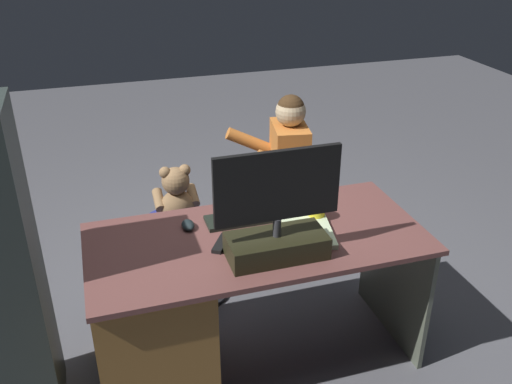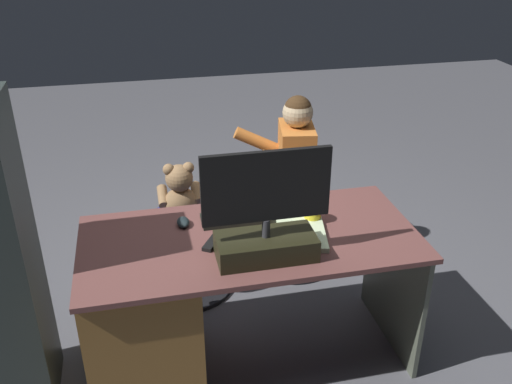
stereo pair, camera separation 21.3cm
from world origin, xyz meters
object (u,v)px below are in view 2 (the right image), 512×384
(desk, at_px, (165,307))
(monitor, at_px, (266,227))
(keyboard, at_px, (244,217))
(teddy_bear, at_px, (180,194))
(computer_mouse, at_px, (183,222))
(office_chair_teddy, at_px, (184,250))
(cup, at_px, (313,213))
(tv_remote, at_px, (213,242))
(person, at_px, (283,171))
(visitor_chair, at_px, (294,226))

(desk, height_order, monitor, monitor)
(keyboard, bearing_deg, teddy_bear, -63.81)
(teddy_bear, bearing_deg, desk, 77.62)
(monitor, xyz_separation_m, teddy_bear, (0.29, -0.88, -0.26))
(computer_mouse, xyz_separation_m, office_chair_teddy, (-0.03, -0.53, -0.50))
(cup, bearing_deg, tv_remote, 10.40)
(monitor, height_order, person, monitor)
(cup, relative_size, visitor_chair, 0.17)
(tv_remote, height_order, person, person)
(monitor, bearing_deg, teddy_bear, -71.66)
(cup, relative_size, teddy_bear, 0.27)
(cup, xyz_separation_m, tv_remote, (0.50, 0.09, -0.04))
(desk, distance_m, computer_mouse, 0.41)
(desk, distance_m, monitor, 0.69)
(desk, relative_size, teddy_bear, 4.35)
(monitor, relative_size, keyboard, 1.30)
(keyboard, relative_size, teddy_bear, 1.17)
(monitor, height_order, visitor_chair, monitor)
(computer_mouse, relative_size, cup, 0.99)
(monitor, distance_m, visitor_chair, 1.26)
(desk, relative_size, tv_remote, 10.43)
(cup, bearing_deg, computer_mouse, -9.17)
(monitor, height_order, tv_remote, monitor)
(monitor, bearing_deg, computer_mouse, -46.72)
(desk, distance_m, teddy_bear, 0.76)
(teddy_bear, height_order, person, person)
(computer_mouse, relative_size, person, 0.09)
(monitor, relative_size, cup, 5.62)
(monitor, bearing_deg, desk, -21.47)
(teddy_bear, bearing_deg, tv_remote, 96.39)
(office_chair_teddy, height_order, visitor_chair, same)
(tv_remote, distance_m, person, 1.00)
(monitor, distance_m, computer_mouse, 0.49)
(computer_mouse, distance_m, teddy_bear, 0.55)
(keyboard, distance_m, teddy_bear, 0.62)
(tv_remote, bearing_deg, cup, -138.18)
(keyboard, xyz_separation_m, person, (-0.37, -0.64, -0.08))
(desk, relative_size, office_chair_teddy, 2.67)
(keyboard, xyz_separation_m, cup, (-0.32, 0.10, 0.04))
(desk, relative_size, keyboard, 3.73)
(monitor, relative_size, visitor_chair, 0.93)
(desk, bearing_deg, tv_remote, 174.46)
(tv_remote, relative_size, person, 0.13)
(keyboard, height_order, person, person)
(tv_remote, xyz_separation_m, visitor_chair, (-0.64, -0.85, -0.49))
(keyboard, bearing_deg, monitor, 94.33)
(tv_remote, relative_size, office_chair_teddy, 0.26)
(keyboard, bearing_deg, cup, 163.28)
(desk, xyz_separation_m, cup, (-0.74, -0.07, 0.39))
(person, bearing_deg, cup, 85.63)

